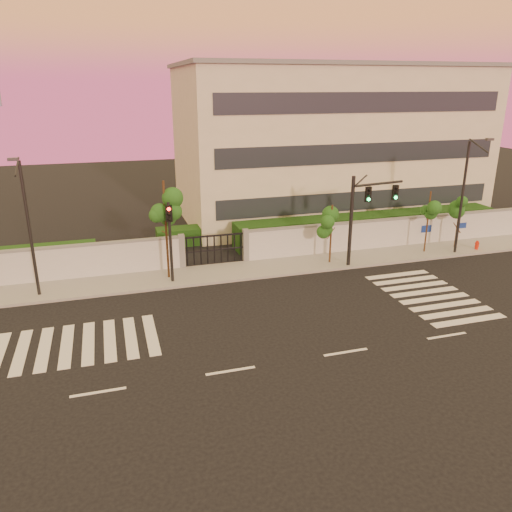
{
  "coord_description": "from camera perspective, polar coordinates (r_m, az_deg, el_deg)",
  "views": [
    {
      "loc": [
        -8.99,
        -16.64,
        10.68
      ],
      "look_at": [
        -2.14,
        6.0,
        2.53
      ],
      "focal_mm": 35.0,
      "sensor_mm": 36.0,
      "label": 1
    }
  ],
  "objects": [
    {
      "name": "perimeter_wall",
      "position": [
        31.55,
        0.74,
        1.27
      ],
      "size": [
        60.0,
        0.36,
        2.2
      ],
      "color": "#B4B6BC",
      "rests_on": "ground"
    },
    {
      "name": "street_tree_f",
      "position": [
        36.15,
        22.23,
        4.79
      ],
      "size": [
        1.36,
        1.08,
        3.63
      ],
      "color": "#382314",
      "rests_on": "ground"
    },
    {
      "name": "streetlight_east",
      "position": [
        34.56,
        22.73,
        6.68
      ],
      "size": [
        0.46,
        1.86,
        7.71
      ],
      "color": "black",
      "rests_on": "ground"
    },
    {
      "name": "street_tree_d",
      "position": [
        30.83,
        8.66,
        3.99
      ],
      "size": [
        1.4,
        1.12,
        3.81
      ],
      "color": "#382314",
      "rests_on": "ground"
    },
    {
      "name": "institutional_building",
      "position": [
        42.85,
        8.29,
        12.75
      ],
      "size": [
        24.4,
        12.4,
        12.25
      ],
      "color": "beige",
      "rests_on": "ground"
    },
    {
      "name": "street_tree_e",
      "position": [
        34.35,
        19.18,
        5.18
      ],
      "size": [
        1.32,
        1.05,
        4.2
      ],
      "color": "#382314",
      "rests_on": "ground"
    },
    {
      "name": "fire_hydrant",
      "position": [
        36.78,
        23.92,
        1.06
      ],
      "size": [
        0.29,
        0.28,
        0.76
      ],
      "rotation": [
        0.0,
        0.0,
        -0.13
      ],
      "color": "red",
      "rests_on": "ground"
    },
    {
      "name": "ground",
      "position": [
        21.72,
        10.21,
        -10.78
      ],
      "size": [
        120.0,
        120.0,
        0.0
      ],
      "primitive_type": "plane",
      "color": "black",
      "rests_on": "ground"
    },
    {
      "name": "traffic_signal_main",
      "position": [
        30.65,
        12.07,
        5.17
      ],
      "size": [
        3.56,
        0.71,
        5.65
      ],
      "rotation": [
        0.0,
        0.0,
        0.16
      ],
      "color": "black",
      "rests_on": "ground"
    },
    {
      "name": "traffic_signal_secondary",
      "position": [
        27.74,
        -9.81,
        2.61
      ],
      "size": [
        0.37,
        0.35,
        4.7
      ],
      "rotation": [
        0.0,
        0.0,
        0.08
      ],
      "color": "black",
      "rests_on": "ground"
    },
    {
      "name": "road_markings",
      "position": [
        24.19,
        2.82,
        -7.2
      ],
      "size": [
        57.0,
        7.62,
        0.02
      ],
      "color": "silver",
      "rests_on": "ground"
    },
    {
      "name": "street_tree_c",
      "position": [
        28.11,
        -10.34,
        5.42
      ],
      "size": [
        1.59,
        1.26,
        5.75
      ],
      "color": "#382314",
      "rests_on": "ground"
    },
    {
      "name": "sidewalk",
      "position": [
        30.5,
        1.39,
        -1.35
      ],
      "size": [
        60.0,
        3.0,
        0.15
      ],
      "primitive_type": "cube",
      "color": "gray",
      "rests_on": "ground"
    },
    {
      "name": "streetlight_west",
      "position": [
        27.57,
        -24.61,
        3.39
      ],
      "size": [
        0.45,
        1.81,
        7.54
      ],
      "color": "black",
      "rests_on": "ground"
    },
    {
      "name": "hedge_row",
      "position": [
        34.43,
        1.05,
        2.35
      ],
      "size": [
        41.0,
        4.25,
        1.8
      ],
      "color": "black",
      "rests_on": "ground"
    }
  ]
}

